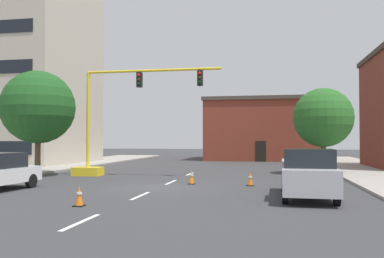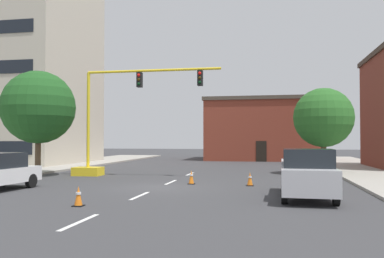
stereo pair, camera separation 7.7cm
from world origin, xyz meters
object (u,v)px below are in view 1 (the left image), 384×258
Objects in this scene: tree_right_mid at (323,118)px; traffic_cone_roadside_b at (79,196)px; traffic_cone_roadside_a at (191,177)px; traffic_signal_gantry at (106,141)px; tree_left_near at (38,107)px; pickup_truck_silver at (307,174)px; traffic_cone_roadside_c at (250,179)px.

tree_right_mid reaches higher than traffic_cone_roadside_b.
traffic_cone_roadside_a is 8.13m from traffic_cone_roadside_b.
traffic_signal_gantry is 13.57× the size of traffic_cone_roadside_b.
tree_left_near reaches higher than tree_right_mid.
pickup_truck_silver is 6.91m from traffic_cone_roadside_a.
traffic_cone_roadside_a is at bearing -135.80° from tree_right_mid.
tree_right_mid is 9.57m from traffic_cone_roadside_c.
tree_left_near is at bearing 127.43° from traffic_cone_roadside_b.
tree_right_mid is 0.86× the size of tree_left_near.
pickup_truck_silver is at bearing 24.04° from traffic_cone_roadside_b.
traffic_cone_roadside_b is (-2.59, -7.71, -0.02)m from traffic_cone_roadside_a.
traffic_cone_roadside_b is at bearing -155.96° from pickup_truck_silver.
pickup_truck_silver is at bearing -22.66° from tree_left_near.
traffic_signal_gantry is 1.77× the size of pickup_truck_silver.
pickup_truck_silver is at bearing -100.41° from tree_right_mid.
traffic_signal_gantry reaches higher than traffic_cone_roadside_c.
traffic_signal_gantry is 1.43× the size of tree_left_near.
tree_right_mid reaches higher than traffic_cone_roadside_a.
traffic_cone_roadside_c is at bearing -120.86° from tree_right_mid.
tree_left_near is (-4.14, -1.17, 2.13)m from traffic_signal_gantry.
pickup_truck_silver is 7.35× the size of traffic_cone_roadside_a.
traffic_cone_roadside_b is (-8.12, -3.62, -0.63)m from pickup_truck_silver.
traffic_cone_roadside_a is (-5.53, 4.09, -0.61)m from pickup_truck_silver.
tree_right_mid is 12.06m from pickup_truck_silver.
traffic_cone_roadside_c is (13.55, -2.81, -4.07)m from tree_left_near.
traffic_signal_gantry is 4.80m from tree_left_near.
pickup_truck_silver reaches higher than traffic_cone_roadside_c.
tree_right_mid is (13.98, 3.67, 1.54)m from traffic_signal_gantry.
tree_left_near is 14.43m from traffic_cone_roadside_c.
pickup_truck_silver is (11.87, -7.85, -1.30)m from traffic_signal_gantry.
traffic_signal_gantry is 10.40m from traffic_cone_roadside_c.
traffic_signal_gantry is 12.22m from traffic_cone_roadside_b.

